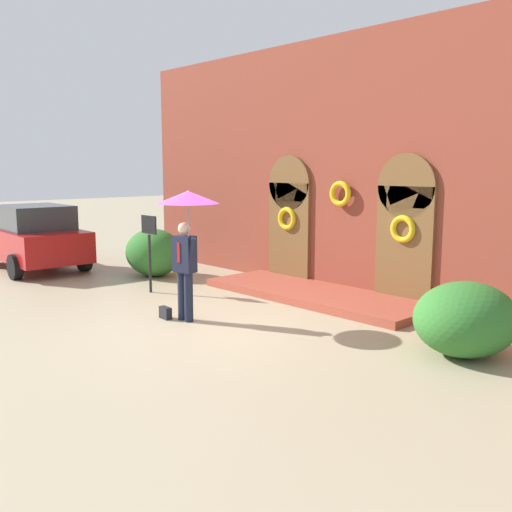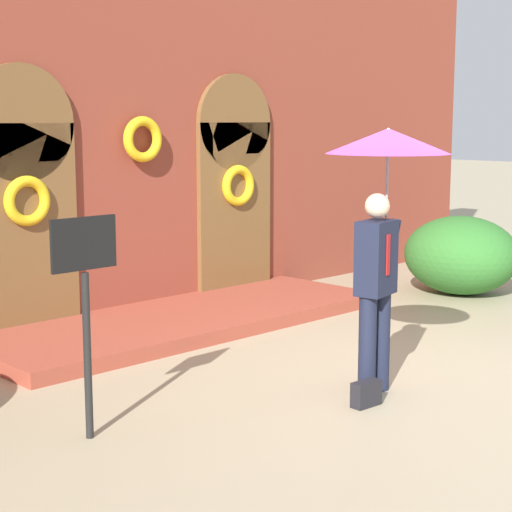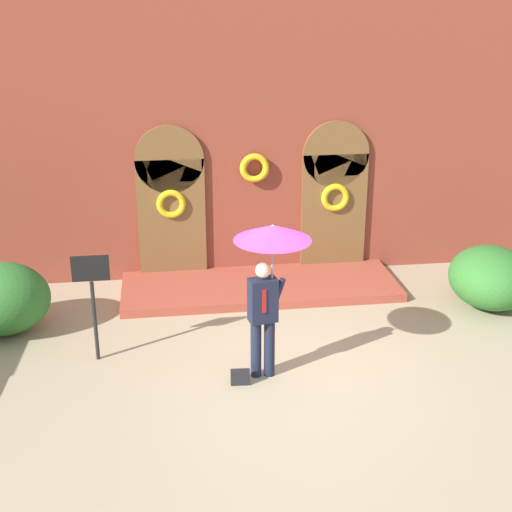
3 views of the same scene
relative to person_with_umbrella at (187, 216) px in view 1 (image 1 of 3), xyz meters
name	(u,v)px [view 1 (image 1 of 3)]	position (x,y,z in m)	size (l,w,h in m)	color
ground_plane	(202,324)	(0.31, 0.06, -1.91)	(80.00, 80.00, 0.00)	tan
building_facade	(350,172)	(0.31, 4.21, 0.76)	(14.00, 2.30, 5.60)	brown
person_with_umbrella	(187,216)	(0.00, 0.00, 0.00)	(1.10, 1.10, 2.36)	#191E33
handbag	(165,313)	(-0.46, -0.20, -1.80)	(0.28, 0.12, 0.22)	black
sign_post	(149,241)	(-2.57, 0.84, -0.75)	(0.56, 0.06, 1.72)	black
shrub_left	(154,252)	(-4.18, 1.98, -1.30)	(1.61, 1.35, 1.22)	#2D6B28
shrub_right	(466,319)	(4.31, 1.88, -1.36)	(1.47, 1.64, 1.10)	#2D6B28
parked_car	(33,237)	(-7.30, 0.14, -1.03)	(4.18, 2.16, 1.76)	maroon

